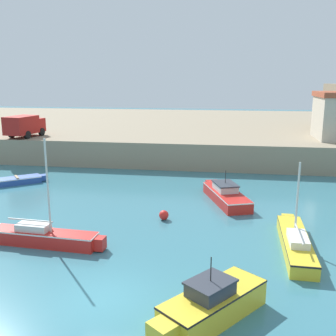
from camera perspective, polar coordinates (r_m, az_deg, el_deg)
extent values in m
plane|color=teal|center=(16.49, -9.24, -18.17)|extent=(200.00, 200.00, 0.00)
cube|color=gray|center=(56.10, 4.03, 5.50)|extent=(120.00, 40.00, 2.55)
cube|color=#284C9E|center=(34.57, -21.07, -1.71)|extent=(3.71, 3.34, 0.53)
cube|color=#284C9E|center=(34.92, -17.63, -1.30)|extent=(0.95, 0.97, 0.45)
cube|color=white|center=(34.52, -21.10, -1.35)|extent=(3.74, 3.38, 0.07)
cube|color=#997F5B|center=(34.50, -21.11, -1.22)|extent=(0.88, 1.03, 0.08)
cube|color=red|center=(21.66, -17.57, -9.67)|extent=(5.76, 1.48, 0.75)
cube|color=red|center=(20.35, -9.85, -10.72)|extent=(0.54, 0.64, 0.64)
cube|color=white|center=(21.54, -17.63, -8.84)|extent=(5.81, 1.50, 0.07)
cylinder|color=silver|center=(20.56, -17.07, -2.55)|extent=(0.10, 0.10, 4.87)
cylinder|color=silver|center=(21.69, -19.38, -7.15)|extent=(2.56, 0.25, 0.08)
cube|color=silver|center=(21.74, -18.99, -8.11)|extent=(1.76, 0.89, 0.36)
cube|color=yellow|center=(15.06, 6.67, -19.15)|extent=(3.89, 4.34, 0.99)
cube|color=yellow|center=(13.56, -0.82, -23.11)|extent=(1.11, 1.08, 0.84)
cube|color=black|center=(14.83, 6.71, -17.66)|extent=(3.92, 4.39, 0.07)
cube|color=#333842|center=(14.55, 6.17, -17.04)|extent=(1.85, 1.91, 0.47)
cube|color=#2D333D|center=(14.41, 6.20, -16.10)|extent=(1.99, 2.06, 0.08)
cylinder|color=black|center=(14.18, 6.25, -14.36)|extent=(0.04, 0.04, 0.90)
cube|color=yellow|center=(21.11, 18.01, -10.40)|extent=(1.43, 6.37, 0.69)
cube|color=yellow|center=(24.30, 16.98, -7.22)|extent=(0.71, 0.59, 0.59)
cube|color=black|center=(20.99, 18.07, -9.64)|extent=(1.45, 6.43, 0.07)
cylinder|color=silver|center=(20.81, 18.27, -4.26)|extent=(0.10, 0.10, 3.75)
cylinder|color=silver|center=(20.05, 18.47, -8.93)|extent=(0.16, 2.85, 0.08)
cube|color=silver|center=(20.33, 18.34, -9.74)|extent=(0.93, 1.92, 0.36)
cube|color=red|center=(27.81, 8.45, -4.15)|extent=(3.52, 5.83, 0.76)
cube|color=red|center=(30.71, 6.49, -2.45)|extent=(1.16, 1.06, 0.65)
cube|color=white|center=(27.72, 8.47, -3.47)|extent=(3.56, 5.89, 0.07)
cube|color=silver|center=(27.90, 8.30, -2.78)|extent=(1.88, 2.28, 0.46)
cube|color=#2D333D|center=(27.82, 8.32, -2.25)|extent=(2.02, 2.46, 0.08)
cylinder|color=black|center=(27.70, 8.35, -1.27)|extent=(0.04, 0.04, 0.90)
sphere|color=red|center=(24.19, -0.61, -6.85)|extent=(0.59, 0.59, 0.59)
cube|color=#AD1E19|center=(42.62, -20.52, 5.86)|extent=(2.59, 3.50, 1.80)
cube|color=#AD1E19|center=(44.25, -18.85, 5.96)|extent=(2.19, 1.61, 1.40)
cube|color=#334756|center=(44.59, -18.52, 6.29)|extent=(1.80, 0.41, 0.70)
cylinder|color=black|center=(44.83, -19.84, 5.06)|extent=(0.41, 0.84, 0.80)
cylinder|color=black|center=(43.69, -17.86, 5.02)|extent=(0.41, 0.84, 0.80)
cylinder|color=black|center=(43.02, -21.75, 4.61)|extent=(0.41, 0.84, 0.80)
cylinder|color=black|center=(41.83, -19.74, 4.56)|extent=(0.41, 0.84, 0.80)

